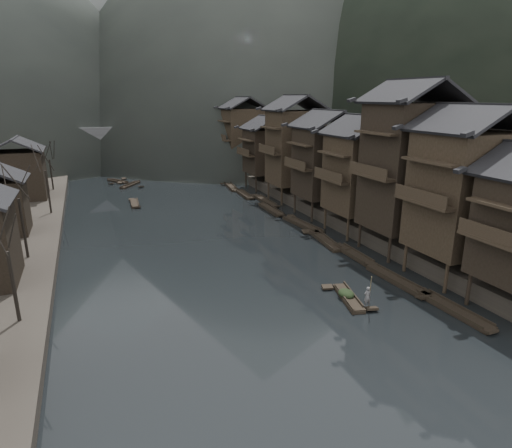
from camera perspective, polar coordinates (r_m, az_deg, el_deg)
water at (r=33.03m, az=1.31°, el=-10.73°), size 300.00×300.00×0.00m
right_bank at (r=82.78m, az=12.95°, el=6.32°), size 40.00×200.00×1.80m
stilt_houses at (r=54.83m, az=10.30°, el=9.96°), size 9.00×67.60×17.02m
bare_trees at (r=47.27m, az=-28.05°, el=4.29°), size 3.97×58.74×7.94m
moored_sampans at (r=55.97m, az=3.90°, el=1.10°), size 3.05×62.76×0.47m
midriver_boats at (r=80.73m, az=-15.01°, el=5.41°), size 16.61×37.08×0.45m
stone_bridge at (r=100.13m, az=-15.26°, el=10.33°), size 40.00×6.00×9.00m
hero_sampan at (r=34.46m, az=12.20°, el=-9.53°), size 2.19×5.21×0.44m
cargo_heap at (r=34.35m, az=11.97°, el=-8.54°), size 1.13×1.49×0.68m
boatman at (r=32.98m, az=14.65°, el=-8.97°), size 0.60×0.41×1.58m
bamboo_pole at (r=32.11m, az=15.27°, el=-4.86°), size 1.31×1.76×3.44m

